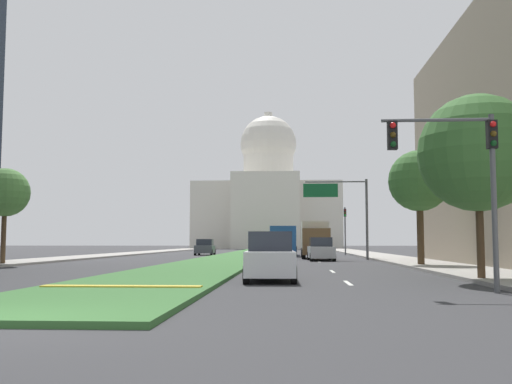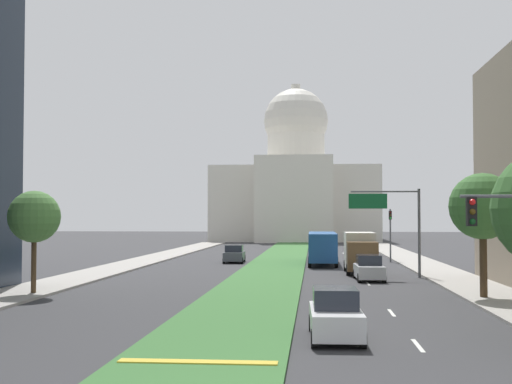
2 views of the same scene
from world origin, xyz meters
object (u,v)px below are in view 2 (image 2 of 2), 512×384
Objects in this scene: traffic_light_far_right at (390,228)px; box_truck_delivery at (360,252)px; overhead_guide_sign at (393,214)px; street_tree_right_mid at (483,207)px; sedan_distant at (234,254)px; sedan_lead_stopped at (335,315)px; sedan_midblock at (369,269)px; capitol_building at (296,190)px; city_bus at (322,245)px; street_tree_left_mid at (34,217)px.

traffic_light_far_right is 13.67m from box_truck_delivery.
overhead_guide_sign is 1.02× the size of box_truck_delivery.
street_tree_right_mid reaches higher than overhead_guide_sign.
traffic_light_far_right reaches higher than sedan_distant.
sedan_lead_stopped is at bearing -78.17° from sedan_distant.
capitol_building is at bearing 95.05° from sedan_midblock.
sedan_midblock is 21.04m from sedan_distant.
box_truck_delivery is (-2.14, 3.97, -2.95)m from overhead_guide_sign.
traffic_light_far_right is at bearing 81.02° from sedan_lead_stopped.
street_tree_right_mid is 12.51m from sedan_midblock.
overhead_guide_sign reaches higher than sedan_midblock.
traffic_light_far_right is 29.92m from street_tree_right_mid.
sedan_midblock is at bearing -79.14° from city_bus.
overhead_guide_sign reaches higher than box_truck_delivery.
city_bus is (4.22, -66.28, -7.90)m from capitol_building.
overhead_guide_sign reaches higher than sedan_distant.
sedan_distant is 8.73m from city_bus.
street_tree_left_mid is (-21.64, -12.90, -0.20)m from overhead_guide_sign.
box_truck_delivery is 10.03m from city_bus.
street_tree_left_mid is 24.96m from street_tree_right_mid.
city_bus is at bearing 57.85° from street_tree_left_mid.
city_bus is (-4.99, 13.59, -2.86)m from overhead_guide_sign.
street_tree_left_mid is at bearing 143.38° from sedan_lead_stopped.
capitol_building is 4.45× the size of street_tree_right_mid.
sedan_distant is (-16.81, 28.15, -4.18)m from street_tree_right_mid.
traffic_light_far_right is at bearing 73.65° from box_truck_delivery.
sedan_midblock is at bearing -130.55° from overhead_guide_sign.
street_tree_right_mid is 33.05m from sedan_distant.
sedan_distant is (-15.18, -1.68, -2.51)m from traffic_light_far_right.
street_tree_left_mid is (-12.43, -92.77, -5.24)m from capitol_building.
sedan_midblock is at bearing 28.35° from street_tree_left_mid.
sedan_lead_stopped is 1.02× the size of sedan_midblock.
street_tree_right_mid is 1.07× the size of box_truck_delivery.
overhead_guide_sign is 5.39m from box_truck_delivery.
street_tree_right_mid is at bearing -82.31° from capitol_building.
traffic_light_far_right reaches higher than city_bus.
sedan_lead_stopped is at bearing -95.58° from box_truck_delivery.
sedan_distant is at bearing 135.06° from box_truck_delivery.
sedan_distant is at bearing 168.55° from city_bus.
capitol_building is 66.88m from city_bus.
sedan_distant is (8.14, 28.21, -3.63)m from street_tree_left_mid.
box_truck_delivery reaches higher than sedan_distant.
street_tree_right_mid is at bearing -72.05° from box_truck_delivery.
overhead_guide_sign reaches higher than city_bus.
sedan_lead_stopped is at bearing -97.54° from sedan_midblock.
sedan_distant is (-13.50, 15.31, -3.82)m from overhead_guide_sign.
city_bus is at bearing -86.36° from capitol_building.
traffic_light_far_right reaches higher than sedan_midblock.
street_tree_right_mid is at bearing -75.54° from overhead_guide_sign.
traffic_light_far_right is 7.65m from city_bus.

